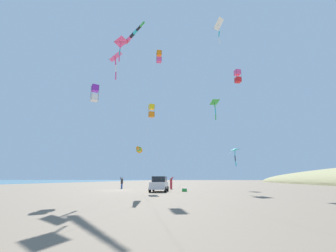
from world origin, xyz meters
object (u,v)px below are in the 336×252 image
at_px(kite_box_long_streamer_right, 151,111).
at_px(kite_delta_black_fish_shape, 217,26).
at_px(cooler_box, 184,190).
at_px(kite_delta_small_distant, 121,42).
at_px(person_child_green_jacket, 171,182).
at_px(kite_delta_white_trailing, 235,150).
at_px(kite_delta_blue_topmost, 115,57).
at_px(kite_box_red_high_left, 159,57).
at_px(kite_delta_purple_drifting, 214,102).
at_px(parked_car, 159,184).
at_px(kite_windsock_teal_far_right, 132,36).
at_px(kite_windsock_rainbow_low_near, 139,150).
at_px(person_adult_flyer, 122,182).
at_px(kite_box_orange_high_right, 238,76).
at_px(kite_box_green_low_center, 95,93).

distance_m(kite_box_long_streamer_right, kite_delta_black_fish_shape, 18.14).
distance_m(cooler_box, kite_delta_small_distant, 18.54).
distance_m(person_child_green_jacket, kite_box_long_streamer_right, 11.50).
distance_m(kite_delta_white_trailing, kite_delta_blue_topmost, 21.29).
distance_m(kite_box_long_streamer_right, kite_box_red_high_left, 7.89).
relative_size(kite_delta_purple_drifting, kite_delta_white_trailing, 1.32).
xyz_separation_m(parked_car, kite_delta_black_fish_shape, (6.61, -12.93, 12.24)).
relative_size(cooler_box, kite_windsock_teal_far_right, 0.03).
bearing_deg(kite_windsock_rainbow_low_near, kite_box_red_high_left, 88.65).
xyz_separation_m(person_child_green_jacket, kite_box_long_streamer_right, (-2.51, -3.93, 10.51)).
height_order(person_adult_flyer, kite_delta_small_distant, kite_delta_small_distant).
xyz_separation_m(kite_delta_white_trailing, kite_box_orange_high_right, (0.09, -5.65, 9.23)).
bearing_deg(kite_windsock_rainbow_low_near, kite_box_long_streamer_right, 97.17).
bearing_deg(kite_delta_blue_topmost, kite_windsock_teal_far_right, 82.29).
bearing_deg(kite_delta_blue_topmost, kite_windsock_rainbow_low_near, -37.47).
bearing_deg(parked_car, kite_windsock_teal_far_right, -141.90).
bearing_deg(kite_box_red_high_left, person_child_green_jacket, 85.26).
bearing_deg(kite_windsock_rainbow_low_near, kite_delta_small_distant, -173.31).
bearing_deg(kite_delta_small_distant, cooler_box, 63.37).
relative_size(kite_delta_white_trailing, kite_delta_small_distant, 0.67).
xyz_separation_m(kite_box_green_low_center, kite_box_red_high_left, (4.69, 8.39, 8.43)).
bearing_deg(kite_windsock_teal_far_right, person_child_green_jacket, 66.52).
bearing_deg(person_child_green_jacket, kite_windsock_teal_far_right, -113.48).
bearing_deg(person_child_green_jacket, kite_delta_purple_drifting, -27.85).
height_order(parked_car, kite_windsock_rainbow_low_near, kite_windsock_rainbow_low_near).
distance_m(kite_delta_blue_topmost, kite_windsock_teal_far_right, 6.85).
height_order(kite_box_green_low_center, kite_delta_blue_topmost, kite_delta_blue_topmost).
relative_size(person_child_green_jacket, kite_box_green_low_center, 0.18).
bearing_deg(kite_windsock_rainbow_low_near, parked_car, 88.99).
relative_size(person_child_green_jacket, kite_delta_white_trailing, 0.19).
relative_size(person_child_green_jacket, kite_delta_blue_topmost, 0.12).
relative_size(cooler_box, kite_box_red_high_left, 0.03).
xyz_separation_m(kite_delta_white_trailing, kite_box_red_high_left, (-10.42, -7.12, 12.07)).
bearing_deg(kite_delta_black_fish_shape, kite_box_green_low_center, 163.99).
bearing_deg(kite_box_green_low_center, parked_car, 64.34).
distance_m(parked_car, person_child_green_jacket, 7.03).
height_order(kite_delta_blue_topmost, kite_windsock_teal_far_right, kite_windsock_teal_far_right).
bearing_deg(kite_delta_white_trailing, kite_delta_black_fish_shape, -101.58).
distance_m(kite_delta_white_trailing, kite_box_orange_high_right, 10.82).
height_order(kite_delta_small_distant, kite_windsock_rainbow_low_near, kite_delta_small_distant).
distance_m(kite_delta_black_fish_shape, kite_windsock_teal_far_right, 16.03).
height_order(person_adult_flyer, kite_box_green_low_center, kite_box_green_low_center).
xyz_separation_m(kite_delta_black_fish_shape, kite_windsock_teal_far_right, (-10.13, 10.17, 7.15)).
bearing_deg(kite_delta_purple_drifting, parked_car, -155.89).
distance_m(kite_delta_purple_drifting, kite_box_red_high_left, 10.32).
distance_m(parked_car, kite_windsock_rainbow_low_near, 10.28).
height_order(cooler_box, kite_delta_white_trailing, kite_delta_white_trailing).
bearing_deg(kite_delta_small_distant, parked_car, 77.38).
height_order(cooler_box, kite_delta_black_fish_shape, kite_delta_black_fish_shape).
xyz_separation_m(kite_delta_small_distant, kite_box_long_streamer_right, (0.46, 13.14, -2.85)).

